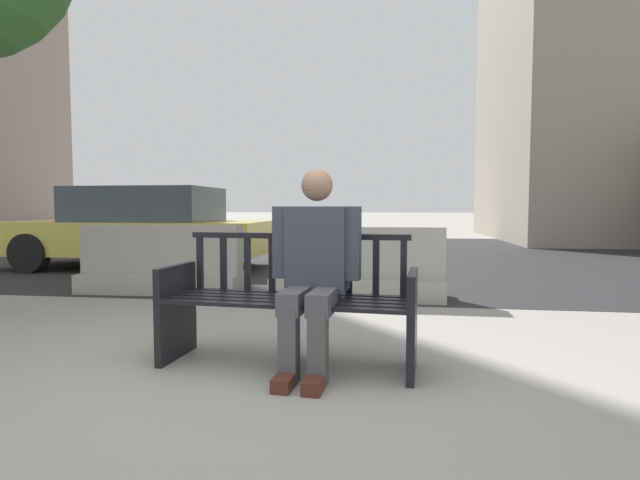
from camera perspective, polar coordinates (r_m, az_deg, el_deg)
name	(u,v)px	position (r m, az deg, el deg)	size (l,w,h in m)	color
ground_plane	(261,396)	(2.97, -6.71, -17.24)	(200.00, 200.00, 0.00)	gray
street_asphalt	(360,254)	(11.45, 4.60, -1.56)	(120.00, 12.00, 0.01)	#28282B
street_bench	(289,306)	(3.40, -3.57, -7.59)	(1.72, 0.65, 0.88)	black
seated_person	(314,265)	(3.25, -0.65, -2.86)	(0.59, 0.74, 1.31)	#383D4C
jersey_barrier_centre	(357,269)	(5.88, 4.29, -3.32)	(2.01, 0.70, 0.84)	#9E998E
jersey_barrier_left	(162,265)	(6.57, -17.58, -2.74)	(2.02, 0.76, 0.84)	#9E998E
car_taxi_near	(140,228)	(9.29, -19.84, 1.32)	(4.55, 2.03, 1.41)	#DBC64C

